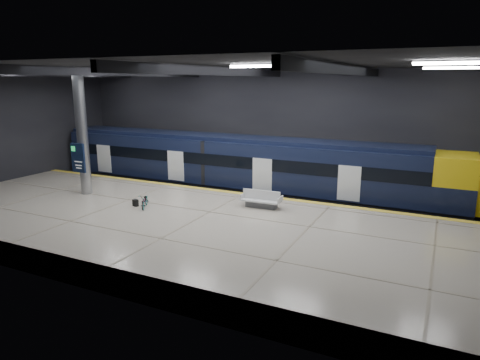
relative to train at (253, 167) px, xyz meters
The scene contains 10 objects.
ground 5.90m from the train, 83.65° to the right, with size 30.00×30.00×0.00m, color black.
room_shell 6.63m from the train, 83.66° to the right, with size 30.10×16.10×8.05m.
platform 8.16m from the train, 85.62° to the right, with size 30.00×11.00×1.10m, color #B8AD9C.
safety_strip 2.97m from the train, 77.44° to the right, with size 30.00×0.40×0.01m, color gold.
rails 2.07m from the train, ahead, with size 30.00×1.52×0.16m.
train is the anchor object (origin of this frame).
bench 5.43m from the train, 61.46° to the right, with size 2.06×0.93×0.89m.
bicycle 7.82m from the train, 109.89° to the right, with size 0.47×1.36×0.71m, color #99999E.
pannier_bag 8.06m from the train, 113.92° to the right, with size 0.30×0.18×0.35m, color black.
info_column 10.14m from the train, 138.56° to the right, with size 0.90×0.78×6.90m.
Camera 1 is at (9.98, -18.26, 7.31)m, focal length 32.00 mm.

